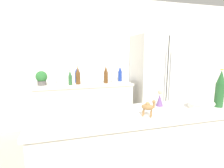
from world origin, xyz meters
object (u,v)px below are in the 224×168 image
at_px(potted_plant, 42,78).
at_px(back_bottle_4, 70,78).
at_px(back_bottle_3, 106,75).
at_px(fruit_bowl, 201,105).
at_px(wise_man_figurine_blue, 160,99).
at_px(camel_figurine, 148,107).
at_px(wine_bottle, 220,89).
at_px(back_bottle_0, 120,74).
at_px(refrigerator, 157,81).
at_px(back_bottle_1, 76,76).
at_px(paper_towel_roll, 53,78).
at_px(back_bottle_5, 78,76).
at_px(back_bottle_2, 113,75).

bearing_deg(potted_plant, back_bottle_4, -11.78).
xyz_separation_m(back_bottle_3, fruit_bowl, (0.37, -1.94, -0.03)).
bearing_deg(wise_man_figurine_blue, camel_figurine, -136.22).
bearing_deg(wine_bottle, back_bottle_0, 96.48).
bearing_deg(camel_figurine, refrigerator, 58.57).
distance_m(back_bottle_4, wine_bottle, 2.27).
bearing_deg(back_bottle_1, back_bottle_4, -121.63).
bearing_deg(back_bottle_4, paper_towel_roll, 154.99).
bearing_deg(back_bottle_3, potted_plant, 175.62).
bearing_deg(back_bottle_0, refrigerator, -9.41).
height_order(back_bottle_5, wise_man_figurine_blue, back_bottle_5).
distance_m(back_bottle_0, back_bottle_2, 0.20).
xyz_separation_m(back_bottle_2, fruit_bowl, (0.22, -1.98, -0.03)).
height_order(refrigerator, back_bottle_0, refrigerator).
bearing_deg(potted_plant, wise_man_figurine_blue, -57.46).
xyz_separation_m(back_bottle_2, camel_figurine, (-0.31, -2.04, 0.02)).
height_order(wine_bottle, wise_man_figurine_blue, wine_bottle).
height_order(refrigerator, back_bottle_4, refrigerator).
xyz_separation_m(potted_plant, wine_bottle, (1.68, -2.02, 0.12)).
relative_size(back_bottle_3, back_bottle_4, 1.24).
bearing_deg(back_bottle_2, back_bottle_0, 30.97).
relative_size(back_bottle_0, back_bottle_3, 0.93).
height_order(refrigerator, back_bottle_2, refrigerator).
height_order(paper_towel_roll, back_bottle_0, back_bottle_0).
distance_m(paper_towel_roll, fruit_bowl, 2.44).
xyz_separation_m(camel_figurine, wise_man_figurine_blue, (0.22, 0.21, -0.01)).
height_order(paper_towel_roll, wine_bottle, wine_bottle).
relative_size(potted_plant, back_bottle_2, 0.81).
bearing_deg(fruit_bowl, back_bottle_2, 96.28).
height_order(paper_towel_roll, back_bottle_4, back_bottle_4).
xyz_separation_m(fruit_bowl, camel_figurine, (-0.53, -0.06, 0.04)).
bearing_deg(back_bottle_3, back_bottle_0, 24.50).
bearing_deg(back_bottle_5, camel_figurine, -80.08).
xyz_separation_m(back_bottle_3, back_bottle_5, (-0.51, 0.03, -0.00)).
xyz_separation_m(wine_bottle, fruit_bowl, (-0.19, 0.00, -0.13)).
bearing_deg(back_bottle_5, back_bottle_0, 7.99).
relative_size(back_bottle_1, back_bottle_5, 0.90).
bearing_deg(back_bottle_3, refrigerator, 1.11).
bearing_deg(refrigerator, back_bottle_3, -178.89).
bearing_deg(refrigerator, fruit_bowl, -109.86).
bearing_deg(back_bottle_3, wine_bottle, -73.92).
relative_size(refrigerator, back_bottle_4, 7.03).
distance_m(back_bottle_0, camel_figurine, 2.19).
relative_size(wine_bottle, wise_man_figurine_blue, 2.28).
bearing_deg(refrigerator, potted_plant, 178.30).
xyz_separation_m(potted_plant, camel_figurine, (0.97, -2.08, 0.03)).
bearing_deg(paper_towel_roll, camel_figurine, -69.65).
xyz_separation_m(paper_towel_roll, camel_figurine, (0.79, -2.12, 0.05)).
distance_m(back_bottle_1, camel_figurine, 2.21).
height_order(back_bottle_3, back_bottle_4, back_bottle_3).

